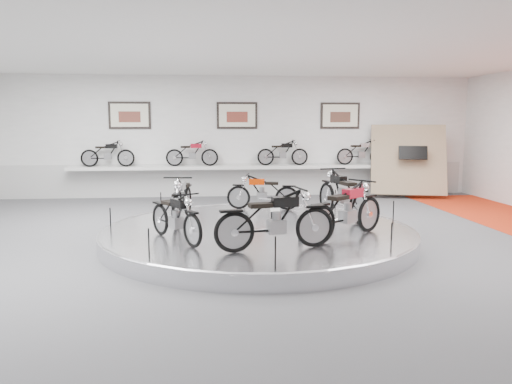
{
  "coord_description": "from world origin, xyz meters",
  "views": [
    {
      "loc": [
        -1.07,
        -9.75,
        2.45
      ],
      "look_at": [
        -0.02,
        0.6,
        1.01
      ],
      "focal_mm": 35.0,
      "sensor_mm": 36.0,
      "label": 1
    }
  ],
  "objects": [
    {
      "name": "bike_d",
      "position": [
        -1.63,
        -0.68,
        0.76
      ],
      "size": [
        1.29,
        1.63,
        0.92
      ],
      "primitive_type": null,
      "rotation": [
        0.0,
        0.0,
        5.26
      ],
      "color": "black",
      "rests_on": "display_platform"
    },
    {
      "name": "display_panel",
      "position": [
        5.6,
        6.1,
        1.25
      ],
      "size": [
        2.56,
        1.52,
        2.3
      ],
      "primitive_type": "cube",
      "rotation": [
        -0.35,
        0.0,
        -0.26
      ],
      "color": "#987D61",
      "rests_on": "floor"
    },
    {
      "name": "bike_e",
      "position": [
        0.1,
        -1.51,
        0.83
      ],
      "size": [
        1.89,
        0.95,
        1.06
      ],
      "primitive_type": null,
      "rotation": [
        0.0,
        0.0,
        6.46
      ],
      "color": "black",
      "rests_on": "display_platform"
    },
    {
      "name": "shelf_bike_d",
      "position": [
        4.2,
        6.7,
        1.42
      ],
      "size": [
        1.22,
        0.43,
        0.73
      ],
      "primitive_type": null,
      "color": "silver",
      "rests_on": "shelf"
    },
    {
      "name": "shelf_bike_c",
      "position": [
        1.5,
        6.7,
        1.42
      ],
      "size": [
        1.22,
        0.43,
        0.73
      ],
      "primitive_type": null,
      "color": "black",
      "rests_on": "shelf"
    },
    {
      "name": "bike_b",
      "position": [
        0.34,
        2.49,
        0.75
      ],
      "size": [
        1.61,
        0.85,
        0.9
      ],
      "primitive_type": null,
      "rotation": [
        0.0,
        0.0,
        2.93
      ],
      "color": "#C32E02",
      "rests_on": "display_platform"
    },
    {
      "name": "poster_left",
      "position": [
        -3.5,
        6.96,
        2.7
      ],
      "size": [
        1.35,
        0.06,
        0.88
      ],
      "primitive_type": "cube",
      "color": "#ECE8CB",
      "rests_on": "wall_back"
    },
    {
      "name": "shelf_bike_a",
      "position": [
        -4.2,
        6.7,
        1.42
      ],
      "size": [
        1.22,
        0.43,
        0.73
      ],
      "primitive_type": null,
      "color": "black",
      "rests_on": "shelf"
    },
    {
      "name": "poster_center",
      "position": [
        0.0,
        6.96,
        2.7
      ],
      "size": [
        1.35,
        0.06,
        0.88
      ],
      "primitive_type": "cube",
      "color": "#ECE8CB",
      "rests_on": "wall_back"
    },
    {
      "name": "display_platform",
      "position": [
        0.0,
        0.3,
        0.15
      ],
      "size": [
        6.4,
        6.4,
        0.3
      ],
      "primitive_type": "cylinder",
      "color": "silver",
      "rests_on": "floor"
    },
    {
      "name": "dado_band",
      "position": [
        0.0,
        6.98,
        0.55
      ],
      "size": [
        15.68,
        0.04,
        1.1
      ],
      "primitive_type": "cube",
      "color": "#BCBCBA",
      "rests_on": "floor"
    },
    {
      "name": "floor",
      "position": [
        0.0,
        0.0,
        0.0
      ],
      "size": [
        16.0,
        16.0,
        0.0
      ],
      "primitive_type": "plane",
      "color": "#4C4C4F",
      "rests_on": "ground"
    },
    {
      "name": "bike_c",
      "position": [
        -1.59,
        1.18,
        0.82
      ],
      "size": [
        0.86,
        1.83,
        1.04
      ],
      "primitive_type": null,
      "rotation": [
        0.0,
        0.0,
        4.58
      ],
      "color": "silver",
      "rests_on": "display_platform"
    },
    {
      "name": "poster_right",
      "position": [
        3.5,
        6.96,
        2.7
      ],
      "size": [
        1.35,
        0.06,
        0.88
      ],
      "primitive_type": "cube",
      "color": "#ECE8CB",
      "rests_on": "wall_back"
    },
    {
      "name": "wall_front",
      "position": [
        0.0,
        -7.0,
        2.0
      ],
      "size": [
        16.0,
        0.0,
        16.0
      ],
      "primitive_type": "plane",
      "rotation": [
        -1.57,
        0.0,
        0.0
      ],
      "color": "white",
      "rests_on": "floor"
    },
    {
      "name": "shelf_bike_b",
      "position": [
        -1.5,
        6.7,
        1.42
      ],
      "size": [
        1.22,
        0.43,
        0.73
      ],
      "primitive_type": null,
      "color": "maroon",
      "rests_on": "shelf"
    },
    {
      "name": "bike_f",
      "position": [
        1.57,
        -0.74,
        0.84
      ],
      "size": [
        1.84,
        1.62,
        1.07
      ],
      "primitive_type": null,
      "rotation": [
        0.0,
        0.0,
        6.93
      ],
      "color": "maroon",
      "rests_on": "display_platform"
    },
    {
      "name": "shelf",
      "position": [
        0.0,
        6.7,
        1.0
      ],
      "size": [
        11.0,
        0.55,
        0.1
      ],
      "primitive_type": "cube",
      "color": "silver",
      "rests_on": "wall_back"
    },
    {
      "name": "bike_a",
      "position": [
        2.0,
        1.18,
        0.86
      ],
      "size": [
        1.07,
        2.0,
        1.12
      ],
      "primitive_type": null,
      "rotation": [
        0.0,
        0.0,
        1.79
      ],
      "color": "black",
      "rests_on": "display_platform"
    },
    {
      "name": "ceiling",
      "position": [
        0.0,
        0.0,
        4.0
      ],
      "size": [
        16.0,
        16.0,
        0.0
      ],
      "primitive_type": "plane",
      "rotation": [
        3.14,
        0.0,
        0.0
      ],
      "color": "white",
      "rests_on": "wall_back"
    },
    {
      "name": "platform_rim",
      "position": [
        0.0,
        0.3,
        0.27
      ],
      "size": [
        6.4,
        6.4,
        0.1
      ],
      "primitive_type": "torus",
      "color": "#B2B2BA",
      "rests_on": "display_platform"
    },
    {
      "name": "wall_back",
      "position": [
        0.0,
        7.0,
        2.0
      ],
      "size": [
        16.0,
        0.0,
        16.0
      ],
      "primitive_type": "plane",
      "rotation": [
        1.57,
        0.0,
        0.0
      ],
      "color": "white",
      "rests_on": "floor"
    }
  ]
}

